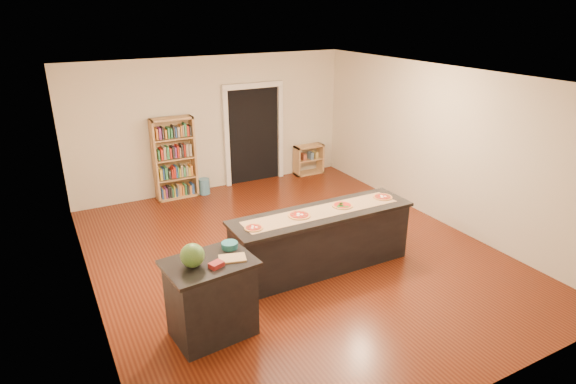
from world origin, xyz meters
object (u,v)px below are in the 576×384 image
kitchen_island (322,240)px  waste_bin (204,186)px  side_counter (211,298)px  watermelon (192,255)px  bookshelf (174,159)px  low_shelf (309,160)px

kitchen_island → waste_bin: bearing=98.3°
kitchen_island → waste_bin: kitchen_island is taller
kitchen_island → side_counter: side_counter is taller
side_counter → watermelon: 0.66m
watermelon → waste_bin: bearing=70.1°
kitchen_island → waste_bin: size_ratio=8.44×
side_counter → watermelon: size_ratio=3.66×
bookshelf → watermelon: bookshelf is taller
kitchen_island → watermelon: bearing=-161.1°
low_shelf → watermelon: 6.33m
bookshelf → low_shelf: size_ratio=2.43×
waste_bin → kitchen_island: bearing=-81.8°
side_counter → bookshelf: (0.90, 4.60, 0.34)m
kitchen_island → side_counter: bearing=-159.9°
low_shelf → watermelon: (-4.26, -4.62, 0.79)m
low_shelf → watermelon: bearing=-132.7°
bookshelf → waste_bin: 0.88m
watermelon → kitchen_island: bearing=18.8°
side_counter → waste_bin: (1.45, 4.51, -0.34)m
kitchen_island → low_shelf: size_ratio=4.07×
waste_bin → side_counter: bearing=-107.9°
side_counter → bookshelf: size_ratio=0.60×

